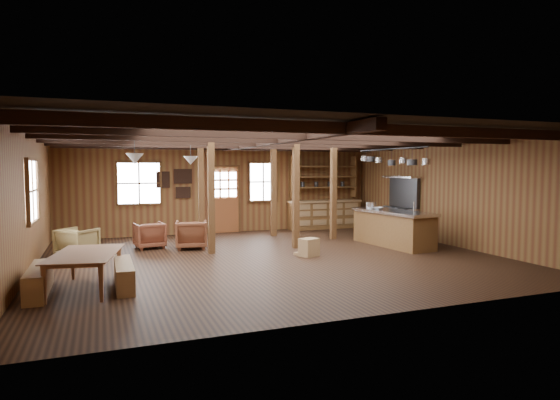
{
  "coord_description": "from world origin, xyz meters",
  "views": [
    {
      "loc": [
        -3.66,
        -10.01,
        2.07
      ],
      "look_at": [
        0.62,
        1.15,
        1.24
      ],
      "focal_mm": 30.0,
      "sensor_mm": 36.0,
      "label": 1
    }
  ],
  "objects_px": {
    "kitchen_island": "(393,228)",
    "armchair_c": "(77,242)",
    "dining_table": "(88,271)",
    "armchair_b": "(191,235)",
    "commercial_range": "(396,216)",
    "armchair_a": "(149,235)"
  },
  "relations": [
    {
      "from": "kitchen_island",
      "to": "armchair_c",
      "type": "bearing_deg",
      "value": 165.06
    },
    {
      "from": "kitchen_island",
      "to": "dining_table",
      "type": "bearing_deg",
      "value": -170.91
    },
    {
      "from": "armchair_b",
      "to": "armchair_c",
      "type": "relative_size",
      "value": 1.06
    },
    {
      "from": "commercial_range",
      "to": "kitchen_island",
      "type": "bearing_deg",
      "value": -127.56
    },
    {
      "from": "dining_table",
      "to": "armchair_a",
      "type": "bearing_deg",
      "value": -8.24
    },
    {
      "from": "armchair_b",
      "to": "armchair_c",
      "type": "distance_m",
      "value": 2.67
    },
    {
      "from": "commercial_range",
      "to": "armchair_b",
      "type": "distance_m",
      "value": 6.19
    },
    {
      "from": "armchair_a",
      "to": "armchair_b",
      "type": "bearing_deg",
      "value": 147.68
    },
    {
      "from": "armchair_a",
      "to": "armchair_b",
      "type": "xyz_separation_m",
      "value": [
        0.99,
        -0.44,
        0.03
      ]
    },
    {
      "from": "kitchen_island",
      "to": "armchair_c",
      "type": "distance_m",
      "value": 7.84
    },
    {
      "from": "dining_table",
      "to": "armchair_c",
      "type": "distance_m",
      "value": 3.24
    },
    {
      "from": "commercial_range",
      "to": "dining_table",
      "type": "relative_size",
      "value": 1.01
    },
    {
      "from": "commercial_range",
      "to": "armchair_b",
      "type": "height_order",
      "value": "commercial_range"
    },
    {
      "from": "armchair_a",
      "to": "commercial_range",
      "type": "bearing_deg",
      "value": 168.1
    },
    {
      "from": "kitchen_island",
      "to": "armchair_c",
      "type": "xyz_separation_m",
      "value": [
        -7.73,
        1.28,
        -0.14
      ]
    },
    {
      "from": "dining_table",
      "to": "armchair_b",
      "type": "distance_m",
      "value": 4.15
    },
    {
      "from": "commercial_range",
      "to": "dining_table",
      "type": "xyz_separation_m",
      "value": [
        -8.55,
        -3.4,
        -0.28
      ]
    },
    {
      "from": "armchair_a",
      "to": "armchair_c",
      "type": "relative_size",
      "value": 0.98
    },
    {
      "from": "armchair_b",
      "to": "kitchen_island",
      "type": "bearing_deg",
      "value": 174.28
    },
    {
      "from": "dining_table",
      "to": "armchair_a",
      "type": "relative_size",
      "value": 2.46
    },
    {
      "from": "dining_table",
      "to": "armchair_b",
      "type": "height_order",
      "value": "armchair_b"
    },
    {
      "from": "kitchen_island",
      "to": "armchair_a",
      "type": "height_order",
      "value": "kitchen_island"
    }
  ]
}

